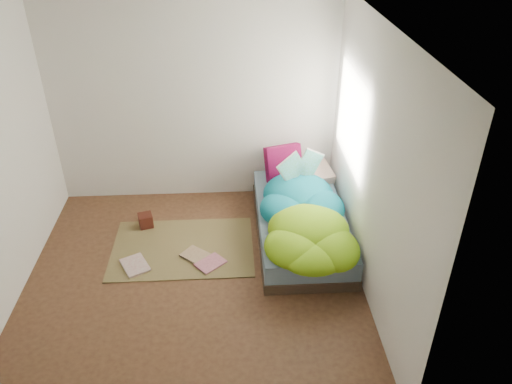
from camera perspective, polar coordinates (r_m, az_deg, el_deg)
ground at (r=5.37m, az=-7.13°, el=-9.95°), size 3.50×3.50×0.00m
room_walls at (r=4.47m, az=-8.33°, el=5.90°), size 3.54×3.54×2.62m
bed at (r=5.87m, az=5.10°, el=-3.61°), size 1.00×2.00×0.34m
duvet at (r=5.49m, az=5.57°, el=-2.03°), size 0.96×1.84×0.34m
rug at (r=5.80m, az=-8.35°, el=-6.32°), size 1.60×1.10×0.01m
pillow_floral at (r=6.36m, az=5.86°, el=1.97°), size 0.69×0.51×0.14m
pillow_magenta at (r=6.28m, az=3.16°, el=3.30°), size 0.47×0.26×0.45m
open_book at (r=5.83m, az=5.23°, el=3.84°), size 0.50×0.31×0.31m
wooden_box at (r=6.17m, az=-12.50°, el=-3.19°), size 0.20×0.20×0.16m
floor_book_a at (r=5.61m, az=-14.84°, el=-8.52°), size 0.38×0.41×0.03m
floor_book_b at (r=5.58m, az=-5.98°, el=-7.59°), size 0.38×0.37×0.03m
floor_book_c at (r=5.58m, az=-7.63°, el=-7.81°), size 0.38×0.37×0.02m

